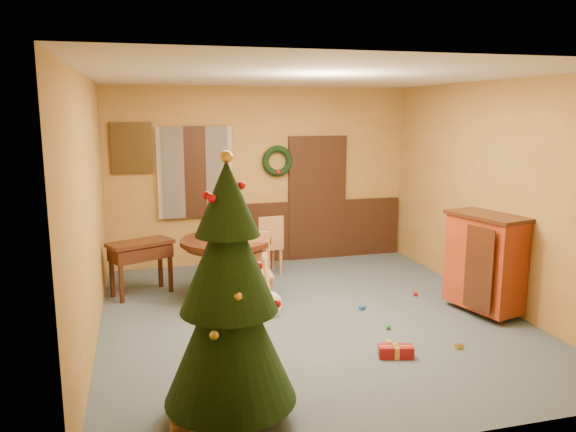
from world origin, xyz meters
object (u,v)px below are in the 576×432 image
object	(u,v)px
christmas_tree	(229,298)
writing_desk	(141,255)
sideboard	(485,261)
dining_table	(226,257)
chair_near	(255,268)

from	to	relation	value
christmas_tree	writing_desk	distance (m)	3.61
writing_desk	sideboard	world-z (taller)	sideboard
christmas_tree	writing_desk	size ratio (longest dim) A/B	2.34
dining_table	chair_near	bearing A→B (deg)	-53.99
christmas_tree	sideboard	distance (m)	3.87
dining_table	sideboard	bearing A→B (deg)	-24.11
dining_table	writing_desk	world-z (taller)	dining_table
dining_table	christmas_tree	distance (m)	3.10
dining_table	writing_desk	xyz separation A→B (m)	(-1.11, 0.48, -0.02)
christmas_tree	sideboard	world-z (taller)	christmas_tree
dining_table	sideboard	distance (m)	3.33
chair_near	writing_desk	xyz separation A→B (m)	(-1.41, 0.90, 0.05)
dining_table	writing_desk	distance (m)	1.21
chair_near	christmas_tree	xyz separation A→B (m)	(-0.74, -2.62, 0.53)
dining_table	christmas_tree	bearing A→B (deg)	-98.20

